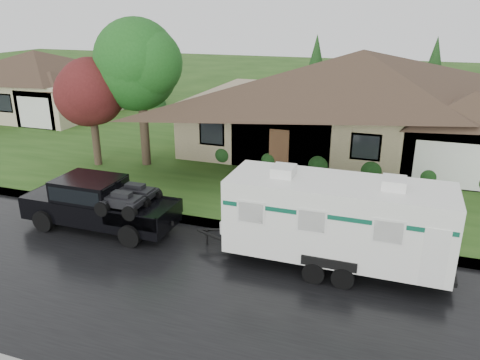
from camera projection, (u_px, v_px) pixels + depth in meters
name	position (u px, v px, depth m)	size (l,w,h in m)	color
ground	(244.00, 262.00, 15.23)	(140.00, 140.00, 0.00)	#254917
road	(221.00, 296.00, 13.46)	(140.00, 8.00, 0.01)	black
curb	(263.00, 231.00, 17.20)	(140.00, 0.50, 0.15)	gray
lawn	(323.00, 144.00, 28.50)	(140.00, 26.00, 0.15)	#254917
house_main	(366.00, 91.00, 25.55)	(19.44, 10.80, 6.90)	gray
house_far	(38.00, 77.00, 35.06)	(10.80, 8.64, 5.80)	#BFB28E
tree_left_green	(140.00, 68.00, 22.79)	(4.29, 4.29, 7.10)	#382B1E
tree_red	(91.00, 91.00, 23.15)	(3.32, 3.32, 5.50)	#382B1E
shrub_row	(345.00, 166.00, 22.63)	(13.60, 1.00, 1.00)	#143814
pickup_truck	(97.00, 202.00, 17.38)	(5.79, 2.20, 1.93)	black
travel_trailer	(337.00, 218.00, 14.41)	(7.14, 2.51, 3.20)	white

